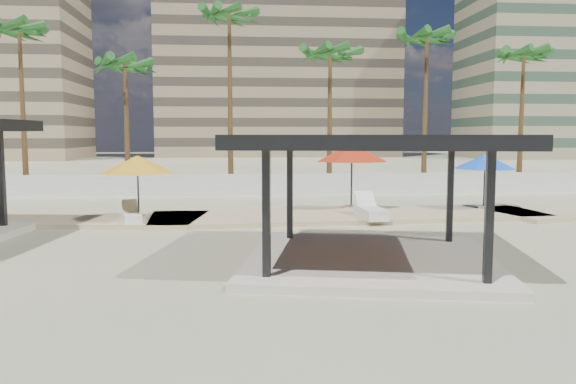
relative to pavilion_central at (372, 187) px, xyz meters
name	(u,v)px	position (x,y,z in m)	size (l,w,h in m)	color
ground	(329,255)	(-0.90, 1.19, -2.02)	(200.00, 200.00, 0.00)	#CBBA86
promenade	(347,214)	(1.10, 8.86, -1.96)	(44.45, 7.97, 0.24)	#C6B284
boundary_wall	(284,184)	(-0.90, 17.19, -1.42)	(56.00, 0.30, 1.20)	silver
building_mid	(277,69)	(3.10, 79.19, 12.25)	(38.00, 16.00, 30.40)	#847259
building_east	(576,42)	(47.10, 67.19, 15.25)	(32.00, 15.00, 36.40)	gray
pavilion_central	(372,187)	(0.00, 0.00, 0.00)	(7.85, 7.85, 3.38)	beige
umbrella_b	(138,165)	(-7.19, 6.99, 0.26)	(2.99, 2.99, 2.44)	beige
umbrella_c	(352,153)	(1.47, 9.76, 0.59)	(3.52, 3.52, 2.83)	beige
umbrella_d	(485,162)	(7.21, 9.18, 0.22)	(2.84, 2.84, 2.39)	beige
lounger_a	(131,216)	(-7.47, 7.03, -1.66)	(1.08, 1.96, 0.71)	white
lounger_b	(371,212)	(1.68, 7.05, -1.61)	(0.90, 2.46, 0.92)	white
palm_b	(19,37)	(-15.90, 19.89, 7.00)	(3.00, 3.00, 10.24)	brown
palm_c	(125,70)	(-9.90, 19.29, 5.09)	(3.00, 3.00, 8.21)	brown
palm_d	(229,23)	(-3.90, 20.09, 8.02)	(3.00, 3.00, 11.34)	brown
palm_e	(330,60)	(2.10, 19.59, 5.87)	(3.00, 3.00, 9.03)	brown
palm_f	(427,44)	(8.10, 19.79, 6.90)	(3.00, 3.00, 10.14)	brown
palm_g	(524,60)	(14.10, 19.39, 5.94)	(3.00, 3.00, 9.10)	brown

